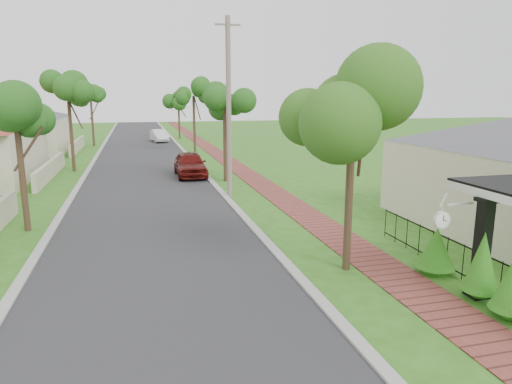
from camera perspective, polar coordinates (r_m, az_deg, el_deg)
name	(u,v)px	position (r m, az deg, el deg)	size (l,w,h in m)	color
ground	(291,299)	(11.50, 4.35, -13.24)	(160.00, 160.00, 0.00)	#306417
road	(145,173)	(30.22, -13.69, 2.29)	(7.00, 120.00, 0.02)	#28282B
kerb_right	(202,171)	(30.49, -6.82, 2.63)	(0.30, 120.00, 0.10)	#9E9E99
kerb_left	(85,176)	(30.38, -20.59, 1.92)	(0.30, 120.00, 0.10)	#9E9E99
sidewalk	(240,169)	(30.95, -2.05, 2.85)	(1.50, 120.00, 0.03)	brown
porch_post	(481,253)	(12.50, 26.34, -6.89)	(0.48, 0.48, 2.52)	black
picket_fence	(463,261)	(13.61, 24.48, -7.83)	(0.03, 8.02, 1.00)	black
street_trees	(142,100)	(36.67, -14.10, 11.04)	(10.70, 37.65, 5.89)	#382619
hedge_row	(496,276)	(12.11, 27.77, -9.33)	(0.93, 4.86, 1.95)	#1A6814
parked_car_red	(190,164)	(28.39, -8.24, 3.44)	(1.77, 4.41, 1.50)	#59100D
parked_car_white	(159,136)	(50.57, -12.00, 6.88)	(1.39, 3.98, 1.31)	white
near_tree	(353,108)	(12.66, 12.02, 10.29)	(2.24, 2.24, 5.74)	#382619
utility_pole	(229,108)	(22.11, -3.43, 10.41)	(1.20, 0.24, 8.49)	gray
station_clock	(443,219)	(12.03, 22.35, -3.11)	(1.07, 0.13, 0.62)	white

